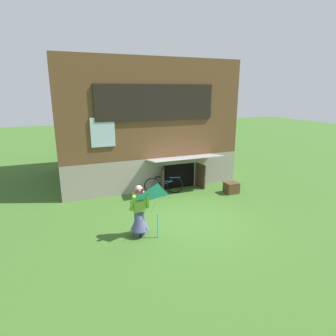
% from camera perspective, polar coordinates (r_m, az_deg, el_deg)
% --- Properties ---
extents(ground_plane, '(60.00, 60.00, 0.00)m').
position_cam_1_polar(ground_plane, '(9.60, 3.99, -10.05)').
color(ground_plane, '#386023').
extents(log_house, '(7.62, 6.59, 5.37)m').
position_cam_1_polar(log_house, '(14.13, -6.08, 9.40)').
color(log_house, gray).
rests_on(log_house, ground_plane).
extents(person, '(0.61, 0.52, 1.55)m').
position_cam_1_polar(person, '(8.28, -5.74, -9.40)').
color(person, '#474C75').
rests_on(person, ground_plane).
extents(kite, '(0.97, 0.85, 1.65)m').
position_cam_1_polar(kite, '(7.69, -2.05, -5.98)').
color(kite, '#2DB2CC').
rests_on(kite, ground_plane).
extents(bicycle_blue, '(1.54, 0.53, 0.73)m').
position_cam_1_polar(bicycle_blue, '(11.69, -0.89, -3.43)').
color(bicycle_blue, black).
rests_on(bicycle_blue, ground_plane).
extents(wooden_crate, '(0.54, 0.46, 0.45)m').
position_cam_1_polar(wooden_crate, '(12.06, 12.54, -3.88)').
color(wooden_crate, '#4C331E').
rests_on(wooden_crate, ground_plane).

